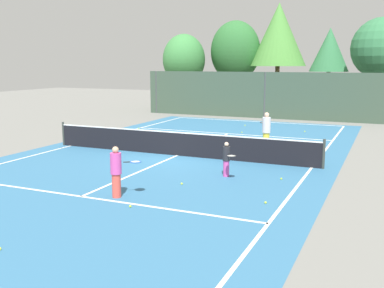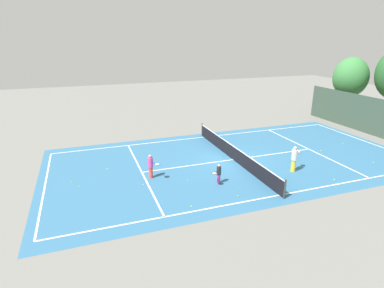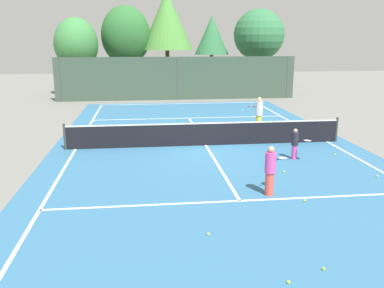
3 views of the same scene
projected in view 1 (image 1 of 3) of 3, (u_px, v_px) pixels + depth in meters
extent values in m
plane|color=slate|center=(177.00, 156.00, 18.72)|extent=(80.00, 80.00, 0.00)
cube|color=teal|center=(177.00, 156.00, 18.72)|extent=(13.00, 25.00, 0.00)
cube|color=white|center=(71.00, 146.00, 20.90)|extent=(0.10, 24.00, 0.01)
cube|color=white|center=(312.00, 168.00, 16.53)|extent=(0.10, 24.00, 0.01)
cube|color=white|center=(256.00, 122.00, 29.52)|extent=(11.00, 0.10, 0.01)
cube|color=white|center=(81.00, 196.00, 12.96)|extent=(11.00, 0.10, 0.01)
cube|color=white|center=(228.00, 134.00, 24.48)|extent=(11.00, 0.10, 0.01)
cube|color=white|center=(177.00, 155.00, 18.72)|extent=(0.10, 12.80, 0.01)
cylinder|color=#333833|center=(63.00, 134.00, 20.97)|extent=(0.10, 0.10, 1.10)
cylinder|color=#333833|center=(324.00, 154.00, 16.28)|extent=(0.10, 0.10, 1.10)
cube|color=black|center=(177.00, 144.00, 18.64)|extent=(11.80, 0.03, 0.95)
cube|color=white|center=(177.00, 132.00, 18.55)|extent=(11.80, 0.04, 0.05)
cube|color=#384C3D|center=(265.00, 95.00, 31.04)|extent=(18.00, 0.06, 3.20)
cylinder|color=#3F4447|center=(156.00, 92.00, 34.42)|extent=(0.12, 0.12, 3.20)
cylinder|color=#3F4447|center=(265.00, 95.00, 31.04)|extent=(0.12, 0.12, 3.20)
cylinder|color=brown|center=(184.00, 94.00, 37.31)|extent=(0.30, 0.30, 2.53)
ellipsoid|color=#3D8442|center=(184.00, 60.00, 36.81)|extent=(3.44, 3.63, 4.13)
cylinder|color=brown|center=(277.00, 89.00, 35.94)|extent=(0.35, 0.35, 3.57)
cone|color=#4C8E3D|center=(279.00, 35.00, 35.19)|extent=(4.38, 4.38, 4.87)
cylinder|color=brown|center=(235.00, 92.00, 37.24)|extent=(0.43, 0.43, 2.91)
ellipsoid|color=#2D6B33|center=(235.00, 51.00, 36.65)|extent=(4.08, 3.53, 4.90)
cylinder|color=brown|center=(379.00, 95.00, 31.60)|extent=(0.28, 0.28, 3.23)
sphere|color=#337547|center=(382.00, 48.00, 31.03)|extent=(4.23, 4.23, 4.23)
cylinder|color=brown|center=(327.00, 92.00, 34.63)|extent=(0.32, 0.32, 3.16)
cone|color=#337547|center=(330.00, 50.00, 34.06)|extent=(2.95, 2.95, 3.28)
cylinder|color=yellow|center=(266.00, 141.00, 19.81)|extent=(0.29, 0.29, 0.78)
cylinder|color=silver|center=(266.00, 125.00, 19.68)|extent=(0.36, 0.36, 0.69)
sphere|color=beige|center=(267.00, 115.00, 19.60)|extent=(0.21, 0.21, 0.21)
cylinder|color=black|center=(265.00, 123.00, 20.00)|extent=(0.12, 0.19, 0.03)
torus|color=black|center=(264.00, 122.00, 20.24)|extent=(0.45, 0.45, 0.03)
cylinder|color=silver|center=(264.00, 122.00, 20.24)|extent=(0.37, 0.37, 0.00)
cylinder|color=#E54C3F|center=(116.00, 186.00, 12.85)|extent=(0.25, 0.25, 0.69)
cylinder|color=#D14799|center=(116.00, 163.00, 12.73)|extent=(0.32, 0.32, 0.61)
sphere|color=tan|center=(115.00, 150.00, 12.66)|extent=(0.19, 0.19, 0.19)
cylinder|color=black|center=(127.00, 162.00, 12.77)|extent=(0.18, 0.13, 0.03)
torus|color=blue|center=(136.00, 162.00, 12.81)|extent=(0.46, 0.46, 0.03)
cylinder|color=silver|center=(136.00, 162.00, 12.81)|extent=(0.38, 0.38, 0.00)
cylinder|color=#D14799|center=(226.00, 169.00, 15.23)|extent=(0.20, 0.20, 0.55)
cylinder|color=#232328|center=(226.00, 154.00, 15.13)|extent=(0.25, 0.25, 0.48)
sphere|color=beige|center=(227.00, 144.00, 15.08)|extent=(0.15, 0.15, 0.15)
cylinder|color=black|center=(229.00, 154.00, 14.86)|extent=(0.14, 0.18, 0.03)
torus|color=black|center=(231.00, 156.00, 14.62)|extent=(0.46, 0.46, 0.03)
cylinder|color=silver|center=(231.00, 156.00, 14.62)|extent=(0.39, 0.39, 0.00)
sphere|color=#CCE533|center=(305.00, 132.00, 25.06)|extent=(0.07, 0.07, 0.07)
sphere|color=#CCE533|center=(281.00, 179.00, 14.85)|extent=(0.07, 0.07, 0.07)
sphere|color=#CCE533|center=(245.00, 125.00, 27.54)|extent=(0.07, 0.07, 0.07)
sphere|color=#CCE533|center=(266.00, 202.00, 12.31)|extent=(0.07, 0.07, 0.07)
sphere|color=#CCE533|center=(139.00, 128.00, 26.27)|extent=(0.07, 0.07, 0.07)
sphere|color=#CCE533|center=(315.00, 147.00, 20.50)|extent=(0.07, 0.07, 0.07)
sphere|color=#CCE533|center=(242.00, 132.00, 24.79)|extent=(0.07, 0.07, 0.07)
sphere|color=#CCE533|center=(130.00, 206.00, 11.99)|extent=(0.07, 0.07, 0.07)
sphere|color=#CCE533|center=(0.00, 249.00, 9.25)|extent=(0.07, 0.07, 0.07)
sphere|color=#CCE533|center=(182.00, 184.00, 14.23)|extent=(0.07, 0.07, 0.07)
sphere|color=#CCE533|center=(237.00, 158.00, 18.11)|extent=(0.07, 0.07, 0.07)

